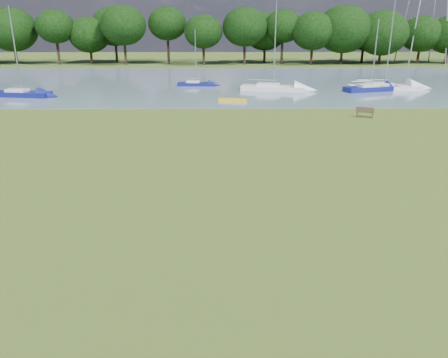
{
  "coord_description": "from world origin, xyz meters",
  "views": [
    {
      "loc": [
        0.62,
        -19.88,
        7.76
      ],
      "look_at": [
        0.84,
        -2.0,
        1.37
      ],
      "focal_mm": 35.0,
      "sensor_mm": 36.0,
      "label": 1
    }
  ],
  "objects_px": {
    "riverbank_bench": "(365,112)",
    "sailboat_0": "(273,86)",
    "sailboat_1": "(384,86)",
    "sailboat_2": "(21,92)",
    "sailboat_6": "(196,83)",
    "sailboat_5": "(371,87)",
    "kayak": "(233,100)"
  },
  "relations": [
    {
      "from": "riverbank_bench",
      "to": "sailboat_0",
      "type": "xyz_separation_m",
      "value": [
        -6.16,
        16.05,
        0.11
      ]
    },
    {
      "from": "sailboat_1",
      "to": "sailboat_2",
      "type": "height_order",
      "value": "sailboat_1"
    },
    {
      "from": "sailboat_0",
      "to": "sailboat_6",
      "type": "distance_m",
      "value": 10.47
    },
    {
      "from": "riverbank_bench",
      "to": "sailboat_2",
      "type": "bearing_deg",
      "value": -175.73
    },
    {
      "from": "sailboat_2",
      "to": "sailboat_0",
      "type": "bearing_deg",
      "value": 18.69
    },
    {
      "from": "sailboat_2",
      "to": "sailboat_5",
      "type": "bearing_deg",
      "value": 15.1
    },
    {
      "from": "sailboat_6",
      "to": "sailboat_0",
      "type": "bearing_deg",
      "value": -22.33
    },
    {
      "from": "kayak",
      "to": "sailboat_6",
      "type": "bearing_deg",
      "value": 124.42
    },
    {
      "from": "sailboat_0",
      "to": "sailboat_5",
      "type": "relative_size",
      "value": 1.25
    },
    {
      "from": "riverbank_bench",
      "to": "sailboat_0",
      "type": "relative_size",
      "value": 0.15
    },
    {
      "from": "sailboat_1",
      "to": "riverbank_bench",
      "type": "bearing_deg",
      "value": -115.25
    },
    {
      "from": "kayak",
      "to": "sailboat_2",
      "type": "height_order",
      "value": "sailboat_2"
    },
    {
      "from": "sailboat_0",
      "to": "sailboat_2",
      "type": "relative_size",
      "value": 1.08
    },
    {
      "from": "sailboat_1",
      "to": "sailboat_2",
      "type": "distance_m",
      "value": 42.54
    },
    {
      "from": "sailboat_0",
      "to": "sailboat_6",
      "type": "height_order",
      "value": "sailboat_0"
    },
    {
      "from": "kayak",
      "to": "sailboat_6",
      "type": "xyz_separation_m",
      "value": [
        -4.45,
        12.17,
        0.25
      ]
    },
    {
      "from": "kayak",
      "to": "sailboat_2",
      "type": "xyz_separation_m",
      "value": [
        -23.44,
        3.49,
        0.38
      ]
    },
    {
      "from": "sailboat_0",
      "to": "sailboat_5",
      "type": "height_order",
      "value": "sailboat_0"
    },
    {
      "from": "sailboat_0",
      "to": "sailboat_1",
      "type": "relative_size",
      "value": 0.9
    },
    {
      "from": "riverbank_bench",
      "to": "sailboat_0",
      "type": "height_order",
      "value": "sailboat_0"
    },
    {
      "from": "sailboat_0",
      "to": "sailboat_2",
      "type": "bearing_deg",
      "value": -158.4
    },
    {
      "from": "riverbank_bench",
      "to": "sailboat_6",
      "type": "distance_m",
      "value": 25.69
    },
    {
      "from": "sailboat_0",
      "to": "sailboat_1",
      "type": "bearing_deg",
      "value": 14.14
    },
    {
      "from": "sailboat_2",
      "to": "sailboat_5",
      "type": "relative_size",
      "value": 1.16
    },
    {
      "from": "sailboat_1",
      "to": "sailboat_6",
      "type": "height_order",
      "value": "sailboat_1"
    },
    {
      "from": "kayak",
      "to": "sailboat_0",
      "type": "bearing_deg",
      "value": 71.41
    },
    {
      "from": "sailboat_1",
      "to": "sailboat_6",
      "type": "relative_size",
      "value": 1.63
    },
    {
      "from": "sailboat_5",
      "to": "kayak",
      "type": "bearing_deg",
      "value": -173.95
    },
    {
      "from": "riverbank_bench",
      "to": "sailboat_2",
      "type": "relative_size",
      "value": 0.16
    },
    {
      "from": "sailboat_1",
      "to": "sailboat_0",
      "type": "bearing_deg",
      "value": -179.14
    },
    {
      "from": "sailboat_2",
      "to": "sailboat_6",
      "type": "xyz_separation_m",
      "value": [
        18.99,
        8.68,
        -0.12
      ]
    },
    {
      "from": "riverbank_bench",
      "to": "sailboat_2",
      "type": "distance_m",
      "value": 36.62
    }
  ]
}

